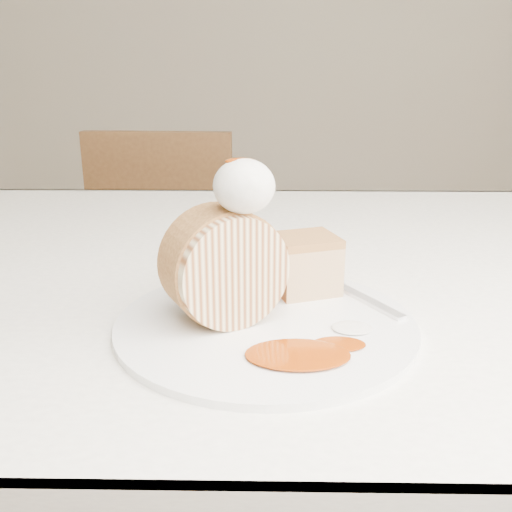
{
  "coord_description": "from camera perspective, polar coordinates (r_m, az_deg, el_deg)",
  "views": [
    {
      "loc": [
        0.05,
        -0.54,
        1.0
      ],
      "look_at": [
        0.04,
        -0.01,
        0.82
      ],
      "focal_mm": 40.0,
      "sensor_mm": 36.0,
      "label": 1
    }
  ],
  "objects": [
    {
      "name": "chair_far",
      "position": [
        1.71,
        -8.56,
        0.48
      ],
      "size": [
        0.42,
        0.42,
        0.84
      ],
      "rotation": [
        0.0,
        0.0,
        3.09
      ],
      "color": "brown",
      "rests_on": "ground"
    },
    {
      "name": "cake_chunk",
      "position": [
        0.64,
        4.94,
        -1.16
      ],
      "size": [
        0.08,
        0.08,
        0.06
      ],
      "primitive_type": "cube",
      "rotation": [
        0.0,
        0.0,
        0.33
      ],
      "color": "#AF7842",
      "rests_on": "plate"
    },
    {
      "name": "plate",
      "position": [
        0.58,
        0.98,
        -6.79
      ],
      "size": [
        0.38,
        0.38,
        0.01
      ],
      "primitive_type": "cylinder",
      "rotation": [
        0.0,
        0.0,
        0.33
      ],
      "color": "white",
      "rests_on": "table"
    },
    {
      "name": "fork",
      "position": [
        0.64,
        10.48,
        -4.07
      ],
      "size": [
        0.11,
        0.17,
        0.0
      ],
      "primitive_type": "cube",
      "rotation": [
        0.0,
        0.0,
        0.53
      ],
      "color": "silver",
      "rests_on": "plate"
    },
    {
      "name": "whipped_cream",
      "position": [
        0.53,
        -1.21,
        6.99
      ],
      "size": [
        0.06,
        0.06,
        0.05
      ],
      "primitive_type": "ellipsoid",
      "color": "white",
      "rests_on": "roulade_slice"
    },
    {
      "name": "caramel_pool",
      "position": [
        0.51,
        4.19,
        -9.77
      ],
      "size": [
        0.11,
        0.09,
        0.0
      ],
      "primitive_type": null,
      "rotation": [
        0.0,
        0.0,
        0.33
      ],
      "color": "#8E3205",
      "rests_on": "plate"
    },
    {
      "name": "roulade_slice",
      "position": [
        0.56,
        -3.14,
        -1.08
      ],
      "size": [
        0.13,
        0.11,
        0.11
      ],
      "primitive_type": "cylinder",
      "rotation": [
        1.57,
        0.0,
        0.5
      ],
      "color": "beige",
      "rests_on": "plate"
    },
    {
      "name": "table",
      "position": [
        0.81,
        -2.91,
        -6.21
      ],
      "size": [
        1.4,
        0.9,
        0.75
      ],
      "color": "white",
      "rests_on": "ground"
    },
    {
      "name": "caramel_drizzle",
      "position": [
        0.53,
        -1.56,
        10.14
      ],
      "size": [
        0.03,
        0.02,
        0.01
      ],
      "primitive_type": "ellipsoid",
      "color": "#8E3205",
      "rests_on": "whipped_cream"
    }
  ]
}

